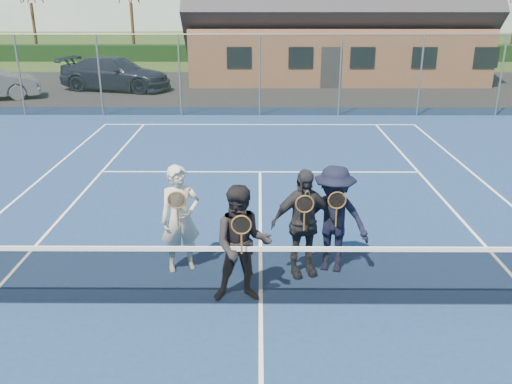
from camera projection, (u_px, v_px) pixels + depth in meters
ground at (260, 88)px, 26.84m from camera, size 220.00×220.00×0.00m
court_surface at (261, 305)px, 8.04m from camera, size 30.00×30.00×0.02m
tarmac_carpark at (179, 88)px, 26.85m from camera, size 40.00×12.00×0.01m
hedge_row at (259, 53)px, 37.92m from camera, size 40.00×1.20×1.10m
car_c at (116, 74)px, 26.09m from camera, size 5.75×3.45×1.56m
court_markings at (261, 304)px, 8.03m from camera, size 11.03×23.83×0.01m
tennis_net at (261, 273)px, 7.86m from camera, size 11.68×0.08×1.10m
perimeter_fence at (260, 75)px, 20.21m from camera, size 30.07×0.07×3.02m
clubhouse at (334, 2)px, 29.21m from camera, size 15.60×8.20×7.70m
player_a at (180, 219)px, 8.78m from camera, size 0.77×0.64×1.80m
player_b at (242, 245)px, 7.88m from camera, size 0.90×0.71×1.80m
player_c at (303, 223)px, 8.63m from camera, size 1.14×0.71×1.80m
player_d at (333, 219)px, 8.77m from camera, size 1.30×0.96×1.80m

